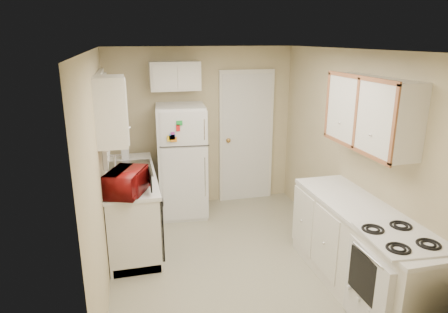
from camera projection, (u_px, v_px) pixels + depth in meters
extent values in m
plane|color=#B2AE95|center=(234.00, 263.00, 4.64)|extent=(3.80, 3.80, 0.00)
plane|color=white|center=(236.00, 50.00, 3.95)|extent=(3.80, 3.80, 0.00)
plane|color=#BFB189|center=(100.00, 175.00, 3.97)|extent=(3.80, 3.80, 0.00)
plane|color=#BFB189|center=(351.00, 156.00, 4.62)|extent=(3.80, 3.80, 0.00)
plane|color=#BFB189|center=(202.00, 128.00, 6.06)|extent=(2.80, 2.80, 0.00)
plane|color=#BFB189|center=(316.00, 254.00, 2.53)|extent=(2.80, 2.80, 0.00)
cube|color=silver|center=(133.00, 206.00, 5.09)|extent=(0.60, 1.80, 0.90)
cube|color=black|center=(160.00, 221.00, 4.59)|extent=(0.03, 0.58, 0.72)
cube|color=gray|center=(130.00, 172.00, 5.11)|extent=(0.54, 0.74, 0.16)
imported|color=maroon|center=(126.00, 181.00, 4.24)|extent=(0.56, 0.44, 0.33)
imported|color=silver|center=(125.00, 152.00, 5.50)|extent=(0.10, 0.11, 0.21)
cube|color=silver|center=(104.00, 116.00, 4.84)|extent=(0.10, 0.98, 1.08)
cube|color=silver|center=(111.00, 111.00, 4.04)|extent=(0.30, 0.45, 0.70)
cube|color=silver|center=(182.00, 161.00, 5.74)|extent=(0.73, 0.71, 1.62)
cube|color=silver|center=(175.00, 76.00, 5.60)|extent=(0.70, 0.30, 0.40)
cube|color=silver|center=(246.00, 137.00, 6.24)|extent=(0.86, 0.06, 2.08)
cube|color=silver|center=(361.00, 251.00, 4.02)|extent=(0.60, 2.00, 0.90)
cube|color=silver|center=(392.00, 290.00, 3.48)|extent=(0.59, 0.71, 0.81)
cube|color=silver|center=(371.00, 113.00, 3.95)|extent=(0.30, 1.20, 0.70)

